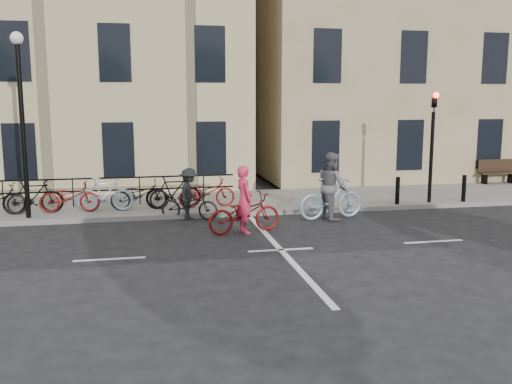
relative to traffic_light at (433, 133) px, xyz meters
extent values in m
plane|color=black|center=(-6.20, -4.34, -2.45)|extent=(120.00, 120.00, 0.00)
cube|color=slate|center=(-10.20, 1.66, -2.38)|extent=(46.00, 4.00, 0.15)
cube|color=#9A835D|center=(2.80, 8.66, 3.70)|extent=(14.00, 10.00, 12.00)
cylinder|color=black|center=(0.00, 0.01, -0.80)|extent=(0.12, 0.12, 3.00)
imported|color=black|center=(0.00, 0.01, 1.15)|extent=(0.15, 0.18, 0.90)
sphere|color=#FF0C05|center=(0.00, -0.11, 1.25)|extent=(0.18, 0.18, 0.18)
cylinder|color=black|center=(-12.70, 0.06, 0.20)|extent=(0.14, 0.14, 5.00)
sphere|color=silver|center=(-12.70, 0.06, 2.80)|extent=(0.36, 0.36, 0.36)
cylinder|color=black|center=(-1.20, -0.09, -1.85)|extent=(0.14, 0.14, 0.90)
cylinder|color=black|center=(1.20, -0.09, -1.85)|extent=(0.14, 0.14, 0.90)
cube|color=black|center=(4.20, 3.31, -2.10)|extent=(0.06, 0.38, 0.40)
cube|color=black|center=(5.40, 3.31, -2.10)|extent=(0.06, 0.38, 0.40)
cube|color=black|center=(4.80, 3.31, -1.87)|extent=(1.60, 0.40, 0.06)
cube|color=black|center=(4.80, 3.49, -1.58)|extent=(1.60, 0.06, 0.50)
cube|color=black|center=(-10.55, 1.56, -1.83)|extent=(8.30, 0.04, 0.95)
imported|color=black|center=(-12.65, 0.66, -1.78)|extent=(1.75, 0.49, 1.05)
imported|color=maroon|center=(-11.60, 0.66, -1.83)|extent=(1.80, 0.63, 0.95)
imported|color=#92ADBF|center=(-10.55, 0.66, -1.78)|extent=(1.75, 0.49, 1.05)
imported|color=black|center=(-9.50, 0.66, -1.83)|extent=(1.80, 0.63, 0.95)
imported|color=black|center=(-8.45, 0.66, -1.78)|extent=(1.75, 0.49, 1.05)
imported|color=maroon|center=(-7.40, 0.66, -1.83)|extent=(1.80, 0.63, 0.95)
imported|color=maroon|center=(-6.74, -2.40, -1.91)|extent=(2.16, 1.15, 1.08)
imported|color=#DA264B|center=(-6.74, -2.40, -1.54)|extent=(0.57, 0.75, 1.83)
imported|color=#92ADBF|center=(-3.86, -1.20, -1.82)|extent=(2.16, 0.94, 1.26)
imported|color=#5C5D62|center=(-3.86, -1.20, -1.44)|extent=(0.92, 1.10, 2.03)
imported|color=black|center=(-8.05, -0.44, -1.99)|extent=(1.85, 1.21, 0.92)
imported|color=black|center=(-8.05, -0.44, -1.67)|extent=(0.91, 1.15, 1.56)
camera|label=1|loc=(-9.43, -17.24, 1.19)|focal=40.00mm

